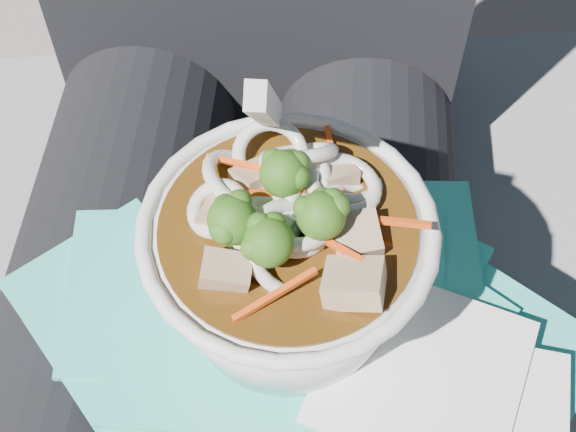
# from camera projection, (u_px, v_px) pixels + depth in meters

# --- Properties ---
(stone_ledge) EXTENTS (1.06, 0.63, 0.44)m
(stone_ledge) POSITION_uv_depth(u_px,v_px,m) (259.00, 340.00, 0.92)
(stone_ledge) COLOR slate
(stone_ledge) RESTS_ON ground
(lap) EXTENTS (0.35, 0.48, 0.15)m
(lap) POSITION_uv_depth(u_px,v_px,m) (229.00, 346.00, 0.59)
(lap) COLOR black
(lap) RESTS_ON stone_ledge
(person_body) EXTENTS (0.34, 0.94, 0.99)m
(person_body) POSITION_uv_depth(u_px,v_px,m) (240.00, 223.00, 0.62)
(person_body) COLOR black
(person_body) RESTS_ON ground
(plastic_bag) EXTENTS (0.40, 0.29, 0.02)m
(plastic_bag) POSITION_uv_depth(u_px,v_px,m) (301.00, 318.00, 0.51)
(plastic_bag) COLOR #31CCB8
(plastic_bag) RESTS_ON lap
(napkins) EXTENTS (0.16, 0.18, 0.01)m
(napkins) POSITION_uv_depth(u_px,v_px,m) (443.00, 408.00, 0.47)
(napkins) COLOR white
(napkins) RESTS_ON plastic_bag
(udon_bowl) EXTENTS (0.19, 0.19, 0.20)m
(udon_bowl) POSITION_uv_depth(u_px,v_px,m) (288.00, 257.00, 0.46)
(udon_bowl) COLOR white
(udon_bowl) RESTS_ON plastic_bag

